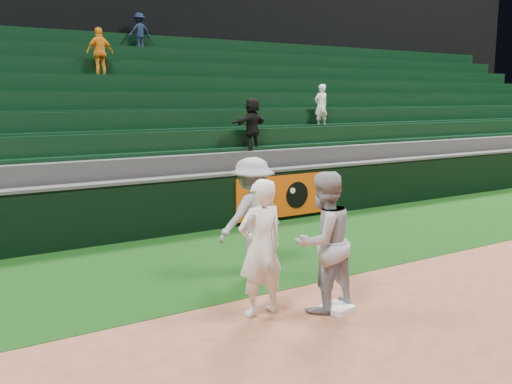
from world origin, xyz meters
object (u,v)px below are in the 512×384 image
at_px(first_baseman, 261,248).
at_px(first_base, 338,308).
at_px(base_coach, 252,216).
at_px(baserunner, 323,242).

bearing_deg(first_baseman, first_base, 152.66).
bearing_deg(base_coach, baserunner, 79.70).
bearing_deg(baserunner, first_baseman, -25.21).
relative_size(first_baseman, baserunner, 0.96).
relative_size(first_base, first_baseman, 0.20).
distance_m(first_base, first_baseman, 1.39).
relative_size(first_baseman, base_coach, 0.96).
distance_m(first_base, baserunner, 0.95).
bearing_deg(first_base, baserunner, 127.94).
xyz_separation_m(first_base, base_coach, (-0.06, 2.11, 0.94)).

